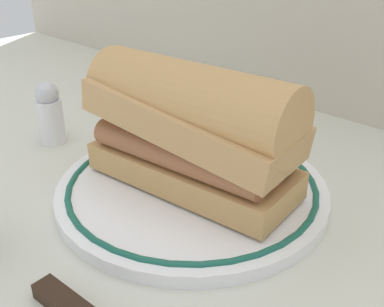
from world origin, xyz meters
TOP-DOWN VIEW (x-y plane):
  - ground_plane at (0.00, 0.00)m, footprint 1.50×1.50m
  - plate at (-0.03, 0.04)m, footprint 0.26×0.26m
  - sausage_sandwich at (-0.03, 0.04)m, footprint 0.21×0.10m
  - salt_shaker at (-0.23, 0.02)m, footprint 0.03×0.03m

SIDE VIEW (x-z plane):
  - ground_plane at x=0.00m, z-range 0.00..0.00m
  - plate at x=-0.03m, z-range 0.00..0.02m
  - salt_shaker at x=-0.23m, z-range 0.00..0.07m
  - sausage_sandwich at x=-0.03m, z-range 0.02..0.13m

